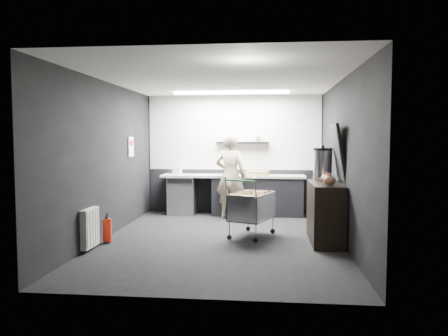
# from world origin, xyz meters

# --- Properties ---
(floor) EXTENTS (5.50, 5.50, 0.00)m
(floor) POSITION_xyz_m (0.00, 0.00, 0.00)
(floor) COLOR black
(floor) RESTS_ON ground
(ceiling) EXTENTS (5.50, 5.50, 0.00)m
(ceiling) POSITION_xyz_m (0.00, 0.00, 2.70)
(ceiling) COLOR white
(ceiling) RESTS_ON wall_back
(wall_back) EXTENTS (5.50, 0.00, 5.50)m
(wall_back) POSITION_xyz_m (0.00, 2.75, 1.35)
(wall_back) COLOR black
(wall_back) RESTS_ON floor
(wall_front) EXTENTS (5.50, 0.00, 5.50)m
(wall_front) POSITION_xyz_m (0.00, -2.75, 1.35)
(wall_front) COLOR black
(wall_front) RESTS_ON floor
(wall_left) EXTENTS (0.00, 5.50, 5.50)m
(wall_left) POSITION_xyz_m (-2.00, 0.00, 1.35)
(wall_left) COLOR black
(wall_left) RESTS_ON floor
(wall_right) EXTENTS (0.00, 5.50, 5.50)m
(wall_right) POSITION_xyz_m (2.00, 0.00, 1.35)
(wall_right) COLOR black
(wall_right) RESTS_ON floor
(kitchen_wall_panel) EXTENTS (3.95, 0.02, 1.70)m
(kitchen_wall_panel) POSITION_xyz_m (0.00, 2.73, 1.85)
(kitchen_wall_panel) COLOR silver
(kitchen_wall_panel) RESTS_ON wall_back
(dado_panel) EXTENTS (3.95, 0.02, 1.00)m
(dado_panel) POSITION_xyz_m (0.00, 2.73, 0.50)
(dado_panel) COLOR black
(dado_panel) RESTS_ON wall_back
(floating_shelf) EXTENTS (1.20, 0.22, 0.04)m
(floating_shelf) POSITION_xyz_m (0.20, 2.62, 1.62)
(floating_shelf) COLOR black
(floating_shelf) RESTS_ON wall_back
(wall_clock) EXTENTS (0.20, 0.03, 0.20)m
(wall_clock) POSITION_xyz_m (1.40, 2.72, 2.15)
(wall_clock) COLOR silver
(wall_clock) RESTS_ON wall_back
(poster) EXTENTS (0.02, 0.30, 0.40)m
(poster) POSITION_xyz_m (-1.98, 1.30, 1.55)
(poster) COLOR white
(poster) RESTS_ON wall_left
(poster_red_band) EXTENTS (0.02, 0.22, 0.10)m
(poster_red_band) POSITION_xyz_m (-1.98, 1.30, 1.62)
(poster_red_band) COLOR #B81730
(poster_red_band) RESTS_ON poster
(radiator) EXTENTS (0.10, 0.50, 0.60)m
(radiator) POSITION_xyz_m (-1.94, -0.90, 0.35)
(radiator) COLOR silver
(radiator) RESTS_ON wall_left
(ceiling_strip) EXTENTS (2.40, 0.20, 0.04)m
(ceiling_strip) POSITION_xyz_m (0.00, 1.85, 2.67)
(ceiling_strip) COLOR white
(ceiling_strip) RESTS_ON ceiling
(prep_counter) EXTENTS (3.20, 0.61, 0.90)m
(prep_counter) POSITION_xyz_m (0.14, 2.42, 0.46)
(prep_counter) COLOR black
(prep_counter) RESTS_ON floor
(person) EXTENTS (0.75, 0.59, 1.83)m
(person) POSITION_xyz_m (-0.02, 1.97, 0.91)
(person) COLOR beige
(person) RESTS_ON floor
(shopping_cart) EXTENTS (0.88, 1.14, 1.04)m
(shopping_cart) POSITION_xyz_m (0.50, 0.29, 0.50)
(shopping_cart) COLOR silver
(shopping_cart) RESTS_ON floor
(sideboard) EXTENTS (0.56, 1.31, 1.97)m
(sideboard) POSITION_xyz_m (1.75, 0.06, 0.62)
(sideboard) COLOR black
(sideboard) RESTS_ON floor
(fire_extinguisher) EXTENTS (0.14, 0.14, 0.47)m
(fire_extinguisher) POSITION_xyz_m (-1.85, -0.41, 0.23)
(fire_extinguisher) COLOR red
(fire_extinguisher) RESTS_ON floor
(cardboard_box) EXTENTS (0.55, 0.46, 0.10)m
(cardboard_box) POSITION_xyz_m (0.54, 2.37, 0.95)
(cardboard_box) COLOR #A28256
(cardboard_box) RESTS_ON prep_counter
(pink_tub) EXTENTS (0.22, 0.22, 0.22)m
(pink_tub) POSITION_xyz_m (-0.03, 2.42, 1.01)
(pink_tub) COLOR white
(pink_tub) RESTS_ON prep_counter
(white_container) EXTENTS (0.20, 0.17, 0.16)m
(white_container) POSITION_xyz_m (-1.26, 2.37, 0.98)
(white_container) COLOR silver
(white_container) RESTS_ON prep_counter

